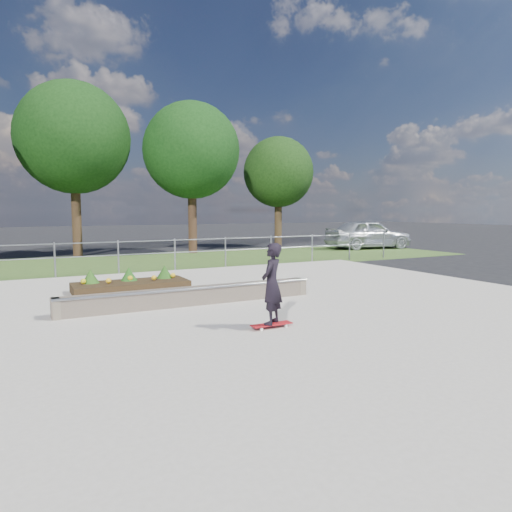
{
  "coord_description": "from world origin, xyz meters",
  "views": [
    {
      "loc": [
        -4.98,
        -8.45,
        2.23
      ],
      "look_at": [
        0.2,
        1.5,
        1.1
      ],
      "focal_mm": 32.0,
      "sensor_mm": 36.0,
      "label": 1
    }
  ],
  "objects_px": {
    "planter_bed": "(131,284)",
    "parked_car": "(368,234)",
    "skateboarder": "(272,284)",
    "grind_ledge": "(193,296)"
  },
  "relations": [
    {
      "from": "grind_ledge",
      "to": "parked_car",
      "type": "relative_size",
      "value": 1.2
    },
    {
      "from": "skateboarder",
      "to": "grind_ledge",
      "type": "bearing_deg",
      "value": 102.07
    },
    {
      "from": "grind_ledge",
      "to": "skateboarder",
      "type": "bearing_deg",
      "value": -77.93
    },
    {
      "from": "parked_car",
      "to": "grind_ledge",
      "type": "bearing_deg",
      "value": 134.21
    },
    {
      "from": "grind_ledge",
      "to": "parked_car",
      "type": "xyz_separation_m",
      "value": [
        14.43,
        10.5,
        0.59
      ]
    },
    {
      "from": "skateboarder",
      "to": "parked_car",
      "type": "bearing_deg",
      "value": 43.58
    },
    {
      "from": "planter_bed",
      "to": "skateboarder",
      "type": "height_order",
      "value": "skateboarder"
    },
    {
      "from": "grind_ledge",
      "to": "skateboarder",
      "type": "relative_size",
      "value": 3.8
    },
    {
      "from": "planter_bed",
      "to": "skateboarder",
      "type": "bearing_deg",
      "value": -74.49
    },
    {
      "from": "planter_bed",
      "to": "parked_car",
      "type": "relative_size",
      "value": 0.6
    }
  ]
}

